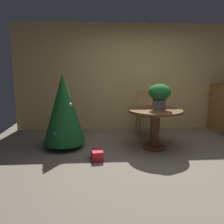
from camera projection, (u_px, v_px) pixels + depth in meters
ground_plane at (157, 162)px, 3.86m from camera, size 6.60×6.60×0.00m
back_wall_panel at (137, 78)px, 5.77m from camera, size 6.00×0.10×2.60m
round_dining_table at (155, 120)px, 4.41m from camera, size 1.02×1.02×0.77m
flower_vase at (159, 94)px, 4.29m from camera, size 0.41×0.41×0.49m
wooden_chair_far at (146, 111)px, 5.25m from camera, size 0.43×0.39×1.03m
holiday_tree at (64, 109)px, 4.43m from camera, size 0.82×0.82×1.45m
gift_box_red at (97, 155)px, 3.94m from camera, size 0.22×0.30×0.17m
wooden_cabinet at (223, 108)px, 5.62m from camera, size 0.46×0.66×1.15m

